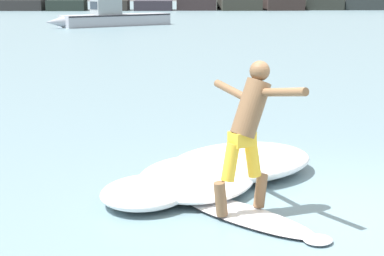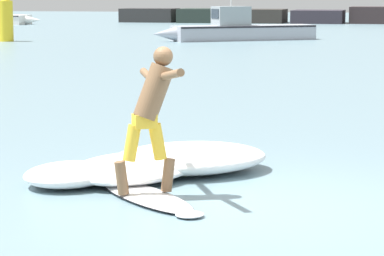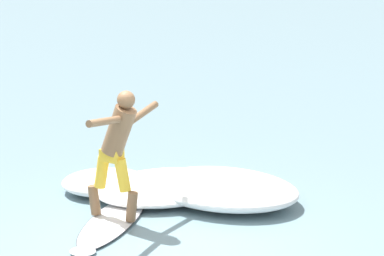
{
  "view_description": "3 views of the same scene",
  "coord_description": "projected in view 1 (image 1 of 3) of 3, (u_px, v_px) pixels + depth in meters",
  "views": [
    {
      "loc": [
        -2.13,
        -6.76,
        2.57
      ],
      "look_at": [
        -1.68,
        1.79,
        0.66
      ],
      "focal_mm": 60.0,
      "sensor_mm": 36.0,
      "label": 1
    },
    {
      "loc": [
        1.29,
        -9.95,
        2.37
      ],
      "look_at": [
        -0.83,
        1.04,
        0.7
      ],
      "focal_mm": 85.0,
      "sensor_mm": 36.0,
      "label": 2
    },
    {
      "loc": [
        8.37,
        -5.32,
        4.29
      ],
      "look_at": [
        -1.67,
        1.67,
        0.91
      ],
      "focal_mm": 85.0,
      "sensor_mm": 36.0,
      "label": 3
    }
  ],
  "objects": [
    {
      "name": "rock_jetty_breakwater",
      "position": [
        221.0,
        4.0,
        67.79
      ],
      "size": [
        44.9,
        4.93,
        1.34
      ],
      "color": "#2C2C2C",
      "rests_on": "ground"
    },
    {
      "name": "surfboard",
      "position": [
        243.0,
        214.0,
        7.26
      ],
      "size": [
        1.81,
        2.02,
        0.2
      ],
      "color": "white",
      "rests_on": "ground"
    },
    {
      "name": "ground_plane",
      "position": [
        348.0,
        217.0,
        7.25
      ],
      "size": [
        200.0,
        200.0,
        0.0
      ],
      "primitive_type": "plane",
      "color": "slate"
    },
    {
      "name": "small_boat_offshore",
      "position": [
        111.0,
        18.0,
        41.13
      ],
      "size": [
        7.82,
        5.4,
        2.59
      ],
      "color": "#A4A8B5",
      "rests_on": "ground"
    },
    {
      "name": "wave_foam_beside",
      "position": [
        146.0,
        192.0,
        7.7
      ],
      "size": [
        1.49,
        1.57,
        0.28
      ],
      "color": "white",
      "rests_on": "ground"
    },
    {
      "name": "wave_foam_at_tail",
      "position": [
        196.0,
        177.0,
        8.32
      ],
      "size": [
        1.91,
        2.31,
        0.26
      ],
      "color": "white",
      "rests_on": "ground"
    },
    {
      "name": "wave_foam_at_nose",
      "position": [
        241.0,
        162.0,
        8.84
      ],
      "size": [
        2.6,
        2.39,
        0.38
      ],
      "color": "white",
      "rests_on": "ground"
    },
    {
      "name": "surfer",
      "position": [
        249.0,
        124.0,
        7.11
      ],
      "size": [
        0.95,
        1.45,
        1.7
      ],
      "color": "brown",
      "rests_on": "surfboard"
    }
  ]
}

